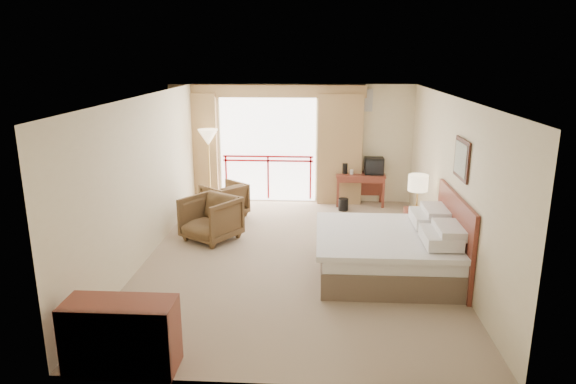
# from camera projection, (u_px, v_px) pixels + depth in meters

# --- Properties ---
(floor) EXTENTS (7.00, 7.00, 0.00)m
(floor) POSITION_uv_depth(u_px,v_px,m) (295.00, 257.00, 8.75)
(floor) COLOR gray
(floor) RESTS_ON ground
(ceiling) EXTENTS (7.00, 7.00, 0.00)m
(ceiling) POSITION_uv_depth(u_px,v_px,m) (296.00, 97.00, 8.05)
(ceiling) COLOR white
(ceiling) RESTS_ON wall_back
(wall_back) EXTENTS (5.00, 0.00, 5.00)m
(wall_back) POSITION_uv_depth(u_px,v_px,m) (303.00, 144.00, 11.77)
(wall_back) COLOR beige
(wall_back) RESTS_ON ground
(wall_front) EXTENTS (5.00, 0.00, 5.00)m
(wall_front) POSITION_uv_depth(u_px,v_px,m) (280.00, 265.00, 5.03)
(wall_front) COLOR beige
(wall_front) RESTS_ON ground
(wall_left) EXTENTS (0.00, 7.00, 7.00)m
(wall_left) POSITION_uv_depth(u_px,v_px,m) (146.00, 178.00, 8.54)
(wall_left) COLOR beige
(wall_left) RESTS_ON ground
(wall_right) EXTENTS (0.00, 7.00, 7.00)m
(wall_right) POSITION_uv_depth(u_px,v_px,m) (451.00, 182.00, 8.26)
(wall_right) COLOR beige
(wall_right) RESTS_ON ground
(balcony_door) EXTENTS (2.40, 0.00, 2.40)m
(balcony_door) POSITION_uv_depth(u_px,v_px,m) (268.00, 150.00, 11.84)
(balcony_door) COLOR white
(balcony_door) RESTS_ON wall_back
(balcony_railing) EXTENTS (2.09, 0.03, 1.02)m
(balcony_railing) POSITION_uv_depth(u_px,v_px,m) (268.00, 167.00, 11.92)
(balcony_railing) COLOR #B00F15
(balcony_railing) RESTS_ON wall_back
(curtain_left) EXTENTS (1.00, 0.26, 2.50)m
(curtain_left) POSITION_uv_depth(u_px,v_px,m) (196.00, 148.00, 11.80)
(curtain_left) COLOR #967248
(curtain_left) RESTS_ON wall_back
(curtain_right) EXTENTS (1.00, 0.26, 2.50)m
(curtain_right) POSITION_uv_depth(u_px,v_px,m) (340.00, 150.00, 11.61)
(curtain_right) COLOR #967248
(curtain_right) RESTS_ON wall_back
(valance) EXTENTS (4.40, 0.22, 0.28)m
(valance) POSITION_uv_depth(u_px,v_px,m) (267.00, 91.00, 11.39)
(valance) COLOR #967248
(valance) RESTS_ON wall_back
(hvac_vent) EXTENTS (0.50, 0.04, 0.50)m
(hvac_vent) POSITION_uv_depth(u_px,v_px,m) (361.00, 100.00, 11.41)
(hvac_vent) COLOR silver
(hvac_vent) RESTS_ON wall_back
(bed) EXTENTS (2.13, 2.06, 0.97)m
(bed) POSITION_uv_depth(u_px,v_px,m) (390.00, 251.00, 7.99)
(bed) COLOR brown
(bed) RESTS_ON floor
(headboard) EXTENTS (0.06, 2.10, 1.30)m
(headboard) POSITION_uv_depth(u_px,v_px,m) (454.00, 236.00, 7.86)
(headboard) COLOR maroon
(headboard) RESTS_ON wall_right
(framed_art) EXTENTS (0.04, 0.72, 0.60)m
(framed_art) POSITION_uv_depth(u_px,v_px,m) (462.00, 159.00, 7.55)
(framed_art) COLOR black
(framed_art) RESTS_ON wall_right
(nightstand) EXTENTS (0.44, 0.51, 0.60)m
(nightstand) POSITION_uv_depth(u_px,v_px,m) (416.00, 226.00, 9.41)
(nightstand) COLOR maroon
(nightstand) RESTS_ON floor
(table_lamp) EXTENTS (0.36, 0.36, 0.63)m
(table_lamp) POSITION_uv_depth(u_px,v_px,m) (418.00, 184.00, 9.25)
(table_lamp) COLOR tan
(table_lamp) RESTS_ON nightstand
(phone) EXTENTS (0.23, 0.19, 0.09)m
(phone) POSITION_uv_depth(u_px,v_px,m) (416.00, 210.00, 9.17)
(phone) COLOR black
(phone) RESTS_ON nightstand
(desk) EXTENTS (1.10, 0.53, 0.72)m
(desk) POSITION_uv_depth(u_px,v_px,m) (360.00, 180.00, 11.69)
(desk) COLOR maroon
(desk) RESTS_ON floor
(tv) EXTENTS (0.42, 0.33, 0.38)m
(tv) POSITION_uv_depth(u_px,v_px,m) (374.00, 166.00, 11.53)
(tv) COLOR black
(tv) RESTS_ON desk
(coffee_maker) EXTENTS (0.13, 0.13, 0.25)m
(coffee_maker) POSITION_uv_depth(u_px,v_px,m) (345.00, 168.00, 11.59)
(coffee_maker) COLOR black
(coffee_maker) RESTS_ON desk
(cup) EXTENTS (0.09, 0.09, 0.11)m
(cup) POSITION_uv_depth(u_px,v_px,m) (352.00, 172.00, 11.55)
(cup) COLOR white
(cup) RESTS_ON desk
(wastebasket) EXTENTS (0.22, 0.22, 0.27)m
(wastebasket) POSITION_uv_depth(u_px,v_px,m) (343.00, 205.00, 11.30)
(wastebasket) COLOR black
(wastebasket) RESTS_ON floor
(armchair_far) EXTENTS (1.11, 1.10, 0.72)m
(armchair_far) POSITION_uv_depth(u_px,v_px,m) (225.00, 216.00, 10.94)
(armchair_far) COLOR #4D351E
(armchair_far) RESTS_ON floor
(armchair_near) EXTENTS (1.23, 1.24, 0.82)m
(armchair_near) POSITION_uv_depth(u_px,v_px,m) (212.00, 239.00, 9.57)
(armchair_near) COLOR #4D351E
(armchair_near) RESTS_ON floor
(side_table) EXTENTS (0.49, 0.49, 0.54)m
(side_table) POSITION_uv_depth(u_px,v_px,m) (206.00, 208.00, 10.23)
(side_table) COLOR black
(side_table) RESTS_ON floor
(book) EXTENTS (0.19, 0.25, 0.02)m
(book) POSITION_uv_depth(u_px,v_px,m) (205.00, 200.00, 10.19)
(book) COLOR white
(book) RESTS_ON side_table
(floor_lamp) EXTENTS (0.44, 0.44, 1.74)m
(floor_lamp) POSITION_uv_depth(u_px,v_px,m) (208.00, 140.00, 11.33)
(floor_lamp) COLOR tan
(floor_lamp) RESTS_ON floor
(dresser) EXTENTS (1.20, 0.51, 0.80)m
(dresser) POSITION_uv_depth(u_px,v_px,m) (121.00, 336.00, 5.55)
(dresser) COLOR maroon
(dresser) RESTS_ON floor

